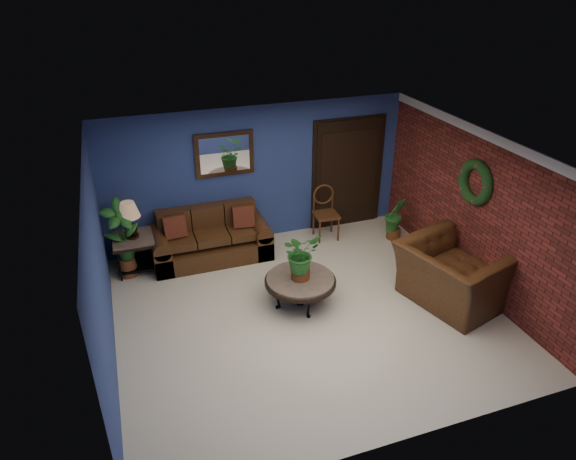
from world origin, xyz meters
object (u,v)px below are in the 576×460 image
object	(u,v)px
coffee_table	(300,281)
side_chair	(325,209)
end_table	(134,245)
armchair	(452,275)
table_lamp	(129,216)
sofa	(211,241)

from	to	relation	value
coffee_table	side_chair	xyz separation A→B (m)	(1.19, 1.89, 0.16)
side_chair	coffee_table	bearing A→B (deg)	-118.52
coffee_table	end_table	bearing A→B (deg)	141.39
side_chair	armchair	bearing A→B (deg)	-65.31
end_table	armchair	bearing A→B (deg)	-29.37
end_table	side_chair	xyz separation A→B (m)	(3.46, 0.07, 0.09)
side_chair	table_lamp	bearing A→B (deg)	-175.07
side_chair	armchair	xyz separation A→B (m)	(0.99, -2.58, -0.10)
table_lamp	armchair	world-z (taller)	table_lamp
end_table	side_chair	bearing A→B (deg)	1.23
end_table	coffee_table	bearing A→B (deg)	-38.61
side_chair	armchair	world-z (taller)	side_chair
end_table	table_lamp	xyz separation A→B (m)	(-0.00, 0.00, 0.54)
sofa	end_table	world-z (taller)	sofa
side_chair	sofa	bearing A→B (deg)	-175.04
end_table	armchair	size ratio (longest dim) A/B	0.47
coffee_table	table_lamp	world-z (taller)	table_lamp
end_table	armchair	xyz separation A→B (m)	(4.45, -2.50, -0.01)
coffee_table	armchair	xyz separation A→B (m)	(2.18, -0.69, 0.07)
table_lamp	side_chair	xyz separation A→B (m)	(3.46, 0.07, -0.45)
table_lamp	armchair	size ratio (longest dim) A/B	0.42
sofa	armchair	size ratio (longest dim) A/B	1.39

